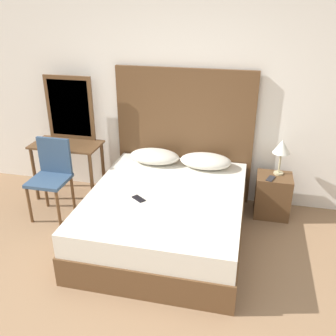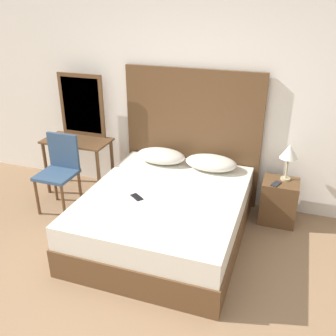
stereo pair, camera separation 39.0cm
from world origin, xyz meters
The scene contains 12 objects.
wall_back centered at (0.00, 2.54, 1.35)m, with size 10.00×0.06×2.70m.
bed centered at (-0.02, 1.47, 0.28)m, with size 1.63×1.94×0.56m.
headboard centered at (-0.02, 2.47, 0.84)m, with size 1.71×0.05×1.68m.
pillow_left centered at (-0.33, 2.21, 0.64)m, with size 0.61×0.37×0.17m.
pillow_right centered at (0.30, 2.21, 0.64)m, with size 0.61×0.37×0.17m.
phone_on_bed centered at (-0.26, 1.29, 0.56)m, with size 0.16×0.15×0.01m.
nightstand centered at (1.12, 2.23, 0.26)m, with size 0.41×0.35×0.52m.
table_lamp centered at (1.16, 2.30, 0.85)m, with size 0.20×0.20×0.43m.
phone_on_nightstand centered at (1.07, 2.14, 0.53)m, with size 0.12×0.16×0.01m.
vanity_desk centered at (-1.46, 2.12, 0.60)m, with size 0.87×0.45×0.74m.
vanity_mirror centered at (-1.46, 2.32, 1.15)m, with size 0.63×0.03×0.81m.
chair centered at (-1.45, 1.69, 0.54)m, with size 0.43×0.43×0.94m.
Camera 1 is at (0.77, -1.88, 2.46)m, focal length 40.00 mm.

